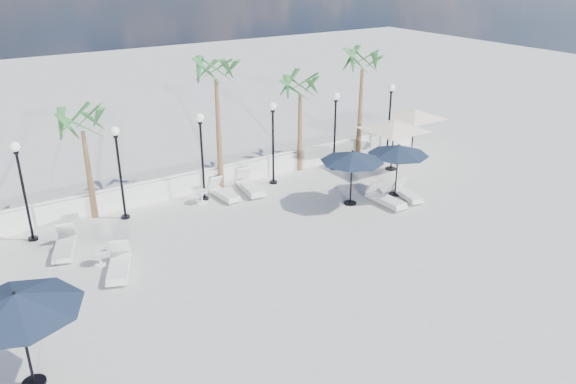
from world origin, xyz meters
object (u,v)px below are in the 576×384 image
lounger_4 (250,186)px  parasol_navy_mid (352,157)px  parasol_cream_sq_a (394,122)px  parasol_cream_sq_b (415,111)px  lounger_2 (119,266)px  lounger_5 (224,193)px  lounger_3 (65,246)px  lounger_7 (386,199)px  parasol_navy_left (16,303)px  parasol_navy_right (398,150)px  lounger_6 (407,194)px

lounger_4 → parasol_navy_mid: parasol_navy_mid is taller
parasol_cream_sq_a → parasol_cream_sq_b: bearing=25.8°
lounger_2 → lounger_4: 8.03m
lounger_5 → lounger_3: bearing=-174.2°
lounger_4 → lounger_7: size_ratio=1.12×
lounger_4 → lounger_2: bearing=-144.8°
parasol_navy_left → parasol_navy_right: (15.74, 4.09, -0.29)m
lounger_2 → lounger_6: lounger_2 is taller
parasol_cream_sq_b → lounger_2: bearing=-167.5°
parasol_navy_right → parasol_cream_sq_a: size_ratio=0.50×
parasol_navy_right → lounger_5: bearing=149.9°
parasol_navy_left → parasol_cream_sq_a: parasol_navy_left is taller
parasol_navy_right → lounger_4: bearing=144.1°
lounger_3 → parasol_navy_right: parasol_navy_right is taller
parasol_cream_sq_b → lounger_3: bearing=-175.8°
lounger_6 → lounger_7: bearing=-169.8°
lounger_4 → parasol_navy_left: parasol_navy_left is taller
parasol_navy_left → parasol_cream_sq_a: size_ratio=0.58×
parasol_navy_left → parasol_cream_sq_b: bearing=21.1°
lounger_5 → parasol_cream_sq_b: bearing=-5.4°
lounger_3 → parasol_navy_right: 13.89m
lounger_7 → parasol_cream_sq_a: parasol_cream_sq_a is taller
lounger_7 → lounger_3: bearing=164.2°
lounger_4 → lounger_5: 1.30m
lounger_2 → lounger_7: lounger_2 is taller
parasol_navy_right → parasol_navy_mid: bearing=172.6°
lounger_2 → parasol_navy_right: 12.47m
lounger_3 → lounger_4: bearing=28.2°
parasol_navy_right → lounger_6: bearing=-73.2°
parasol_cream_sq_a → parasol_cream_sq_b: (2.63, 1.27, -0.08)m
lounger_5 → parasol_navy_mid: parasol_navy_mid is taller
parasol_navy_right → parasol_cream_sq_b: bearing=39.0°
lounger_5 → lounger_7: size_ratio=0.96×
lounger_3 → parasol_navy_left: parasol_navy_left is taller
lounger_5 → parasol_navy_right: bearing=-35.4°
lounger_4 → parasol_navy_left: bearing=-136.0°
lounger_2 → lounger_5: lounger_2 is taller
parasol_cream_sq_a → lounger_4: bearing=169.9°
lounger_6 → lounger_5: bearing=158.4°
parasol_navy_left → parasol_navy_right: size_ratio=1.15×
lounger_7 → parasol_navy_left: 15.25m
lounger_3 → parasol_navy_mid: bearing=8.1°
lounger_2 → lounger_6: (12.51, -0.60, -0.04)m
parasol_navy_right → parasol_cream_sq_a: 3.24m
lounger_6 → parasol_navy_mid: bearing=171.7°
parasol_navy_mid → parasol_cream_sq_a: (4.32, 2.21, 0.28)m
lounger_5 → parasol_navy_left: (-9.19, -7.89, 2.14)m
parasol_navy_left → parasol_navy_right: parasol_navy_left is taller
lounger_2 → lounger_5: (5.78, 3.78, -0.02)m
lounger_6 → parasol_cream_sq_b: size_ratio=0.36×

